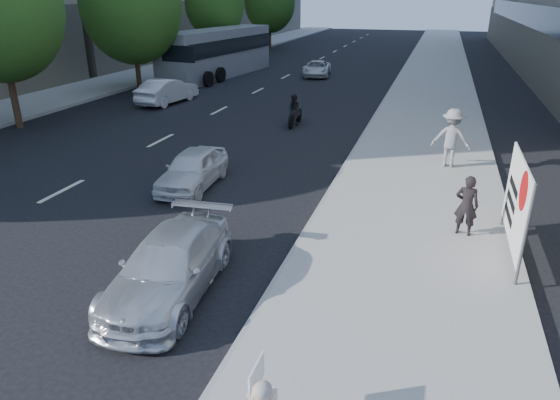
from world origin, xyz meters
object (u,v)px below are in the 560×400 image
at_px(protest_banner, 516,201).
at_px(motorcycle, 295,112).
at_px(bus, 218,53).
at_px(white_sedan_near, 193,169).
at_px(parked_sedan, 170,266).
at_px(white_sedan_mid, 167,91).
at_px(jogger, 451,138).
at_px(white_sedan_far, 317,69).
at_px(pedestrian_woman, 467,205).

xyz_separation_m(protest_banner, motorcycle, (-8.07, 10.55, -0.76)).
bearing_deg(bus, white_sedan_near, -61.39).
bearing_deg(motorcycle, bus, 123.08).
bearing_deg(parked_sedan, white_sedan_mid, 114.26).
distance_m(jogger, white_sedan_mid, 16.54).
bearing_deg(motorcycle, white_sedan_far, 96.04).
distance_m(white_sedan_near, white_sedan_far, 23.31).
bearing_deg(motorcycle, pedestrian_woman, -57.81).
distance_m(pedestrian_woman, white_sedan_near, 8.13).
height_order(protest_banner, motorcycle, protest_banner).
distance_m(white_sedan_near, white_sedan_mid, 13.41).
xyz_separation_m(pedestrian_woman, protest_banner, (0.96, -0.64, 0.49)).
bearing_deg(bus, white_sedan_far, 23.03).
bearing_deg(white_sedan_mid, protest_banner, 147.35).
relative_size(pedestrian_woman, white_sedan_near, 0.44).
bearing_deg(white_sedan_mid, white_sedan_near, 129.24).
bearing_deg(pedestrian_woman, bus, -45.05).
distance_m(pedestrian_woman, motorcycle, 12.20).
relative_size(pedestrian_woman, bus, 0.12).
relative_size(white_sedan_near, white_sedan_far, 0.88).
relative_size(protest_banner, white_sedan_near, 0.89).
relative_size(parked_sedan, white_sedan_near, 1.20).
relative_size(white_sedan_near, white_sedan_mid, 0.84).
bearing_deg(jogger, parked_sedan, 66.23).
relative_size(protest_banner, white_sedan_mid, 0.75).
distance_m(jogger, protest_banner, 6.17).
distance_m(jogger, pedestrian_woman, 5.40).
xyz_separation_m(white_sedan_far, bus, (-6.93, -2.02, 1.09)).
bearing_deg(white_sedan_far, bus, -171.72).
bearing_deg(motorcycle, white_sedan_mid, 157.78).
bearing_deg(pedestrian_woman, parked_sedan, 45.43).
bearing_deg(jogger, protest_banner, 107.58).
xyz_separation_m(motorcycle, bus, (-9.40, 12.67, 1.00)).
height_order(white_sedan_mid, white_sedan_far, white_sedan_mid).
relative_size(pedestrian_woman, protest_banner, 0.50).
relative_size(white_sedan_near, bus, 0.28).
height_order(protest_banner, parked_sedan, protest_banner).
height_order(jogger, pedestrian_woman, jogger).
xyz_separation_m(jogger, white_sedan_far, (-9.22, 19.21, -0.60)).
xyz_separation_m(jogger, protest_banner, (1.31, -6.03, 0.26)).
relative_size(jogger, white_sedan_near, 0.57).
bearing_deg(white_sedan_mid, bus, -75.74).
xyz_separation_m(parked_sedan, white_sedan_near, (-2.29, 5.59, -0.01)).
bearing_deg(white_sedan_far, white_sedan_mid, -123.19).
bearing_deg(white_sedan_far, motorcycle, -88.42).
bearing_deg(white_sedan_near, bus, 108.26).
bearing_deg(motorcycle, parked_sedan, -87.89).
height_order(parked_sedan, white_sedan_near, parked_sedan).
distance_m(white_sedan_far, bus, 7.30).
bearing_deg(bus, white_sedan_mid, -75.72).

